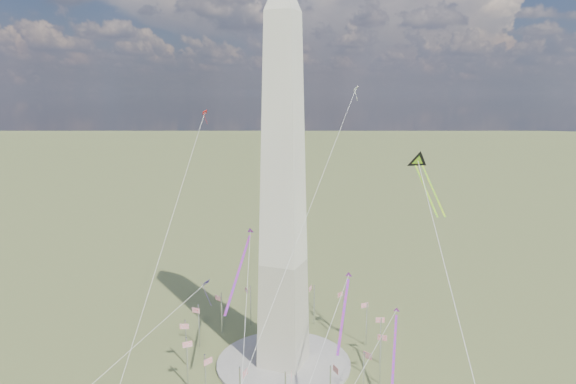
% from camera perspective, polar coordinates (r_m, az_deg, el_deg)
% --- Properties ---
extents(ground, '(2000.00, 2000.00, 0.00)m').
position_cam_1_polar(ground, '(145.71, -0.49, -18.57)').
color(ground, '#5A6432').
rests_on(ground, ground).
extents(plaza, '(36.00, 36.00, 0.80)m').
position_cam_1_polar(plaza, '(145.52, -0.49, -18.44)').
color(plaza, '#A59E97').
rests_on(plaza, ground).
extents(washington_monument, '(15.56, 15.56, 100.00)m').
position_cam_1_polar(washington_monument, '(129.06, -0.52, 0.30)').
color(washington_monument, '#AFA892').
rests_on(washington_monument, plaza).
extents(flagpole_ring, '(54.40, 54.40, 13.00)m').
position_cam_1_polar(flagpole_ring, '(142.28, -0.49, -16.02)').
color(flagpole_ring, silver).
rests_on(flagpole_ring, ground).
extents(kite_delta_black, '(11.87, 16.50, 13.93)m').
position_cam_1_polar(kite_delta_black, '(134.31, 14.40, 2.95)').
color(kite_delta_black, black).
rests_on(kite_delta_black, ground).
extents(kite_diamond_purple, '(2.14, 2.96, 8.67)m').
position_cam_1_polar(kite_diamond_purple, '(153.38, -9.07, -10.26)').
color(kite_diamond_purple, navy).
rests_on(kite_diamond_purple, ground).
extents(kite_streamer_left, '(3.60, 18.36, 12.63)m').
position_cam_1_polar(kite_streamer_left, '(122.35, 6.33, -12.18)').
color(kite_streamer_left, '#F02641').
rests_on(kite_streamer_left, ground).
extents(kite_streamer_mid, '(4.81, 21.89, 15.09)m').
position_cam_1_polar(kite_streamer_mid, '(128.34, -5.10, -7.39)').
color(kite_streamer_mid, '#F02641').
rests_on(kite_streamer_mid, ground).
extents(kite_streamer_right, '(4.14, 21.61, 14.87)m').
position_cam_1_polar(kite_streamer_right, '(133.39, 11.78, -15.97)').
color(kite_streamer_right, '#F02641').
rests_on(kite_streamer_right, ground).
extents(kite_small_red, '(1.57, 2.24, 4.66)m').
position_cam_1_polar(kite_small_red, '(171.16, -9.22, 8.59)').
color(kite_small_red, red).
rests_on(kite_small_red, ground).
extents(kite_small_white, '(1.47, 2.21, 4.71)m').
position_cam_1_polar(kite_small_white, '(170.27, 7.56, 11.18)').
color(kite_small_white, white).
rests_on(kite_small_white, ground).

